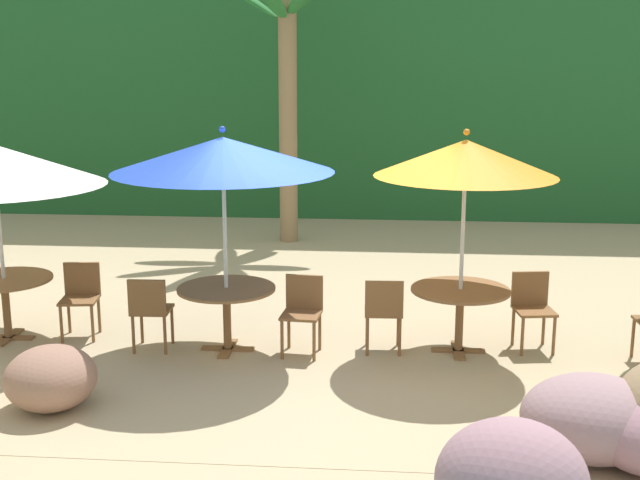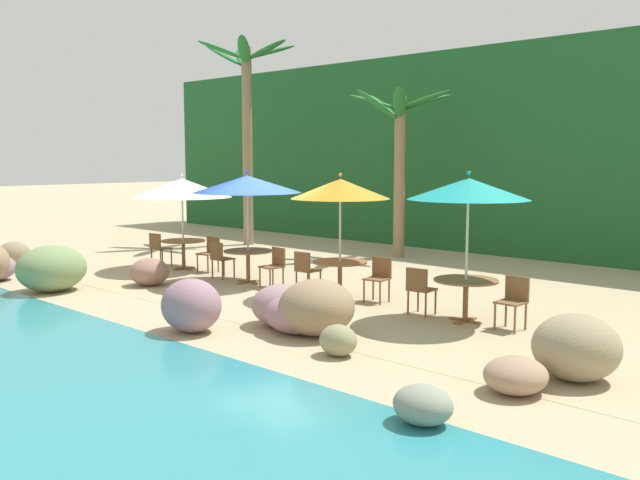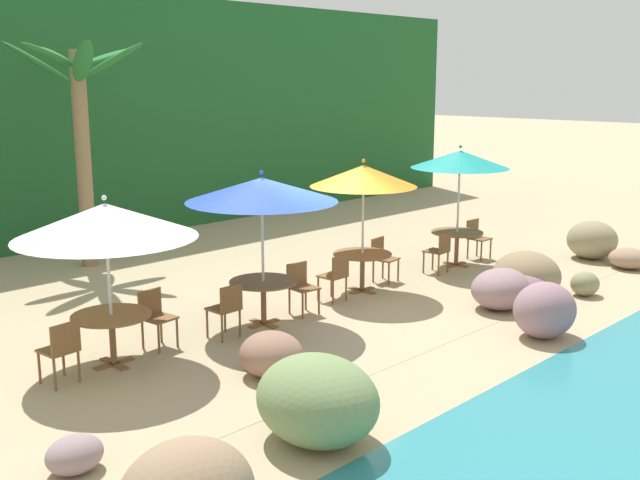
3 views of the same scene
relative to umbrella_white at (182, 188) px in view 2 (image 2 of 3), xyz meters
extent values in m
plane|color=tan|center=(3.78, -0.22, -2.06)|extent=(120.00, 120.00, 0.00)
cube|color=tan|center=(3.78, -0.22, -2.06)|extent=(18.00, 5.20, 0.01)
cube|color=#1E5628|center=(3.78, 8.78, 0.94)|extent=(28.00, 2.40, 6.00)
ellipsoid|color=#9C7B62|center=(10.53, -2.84, -1.84)|extent=(0.75, 0.82, 0.44)
ellipsoid|color=gray|center=(7.95, -3.11, -1.84)|extent=(0.57, 0.51, 0.45)
ellipsoid|color=#937857|center=(6.93, -2.47, -1.61)|extent=(1.22, 1.22, 0.90)
ellipsoid|color=#768E58|center=(0.39, -3.65, -1.57)|extent=(1.24, 1.47, 0.99)
ellipsoid|color=gray|center=(10.27, -4.39, -1.85)|extent=(0.66, 0.59, 0.42)
ellipsoid|color=gray|center=(6.61, -2.60, -1.74)|extent=(1.09, 0.99, 0.64)
ellipsoid|color=#8C785C|center=(-3.62, -2.72, -1.73)|extent=(0.79, 0.80, 0.65)
ellipsoid|color=gray|center=(5.31, -3.71, -1.62)|extent=(1.05, 0.92, 0.87)
ellipsoid|color=gray|center=(10.85, -1.86, -1.64)|extent=(1.10, 1.09, 0.85)
ellipsoid|color=#976C59|center=(1.30, -1.86, -1.76)|extent=(0.86, 0.87, 0.61)
ellipsoid|color=gray|center=(6.15, -2.44, -1.71)|extent=(1.18, 1.00, 0.71)
ellipsoid|color=gray|center=(-1.82, -2.35, -1.87)|extent=(0.60, 0.51, 0.39)
cylinder|color=silver|center=(0.00, 0.00, -0.98)|extent=(0.04, 0.04, 2.16)
cone|color=white|center=(0.00, 0.00, 0.00)|extent=(2.48, 2.48, 0.47)
sphere|color=white|center=(0.00, 0.00, 0.32)|extent=(0.07, 0.07, 0.07)
cube|color=brown|center=(0.00, 0.00, -2.04)|extent=(0.60, 0.12, 0.03)
cube|color=brown|center=(0.00, 0.00, -2.04)|extent=(0.12, 0.60, 0.03)
cylinder|color=brown|center=(0.00, 0.00, -1.69)|extent=(0.09, 0.09, 0.71)
cylinder|color=brown|center=(0.00, 0.00, -1.33)|extent=(1.10, 1.10, 0.03)
cylinder|color=brown|center=(1.04, -0.04, -1.83)|extent=(0.04, 0.04, 0.45)
cylinder|color=brown|center=(0.69, -0.09, -1.83)|extent=(0.04, 0.04, 0.45)
cylinder|color=brown|center=(1.00, 0.31, -1.83)|extent=(0.04, 0.04, 0.45)
cylinder|color=brown|center=(0.64, 0.26, -1.83)|extent=(0.04, 0.04, 0.45)
cube|color=brown|center=(0.84, 0.11, -1.59)|extent=(0.47, 0.47, 0.03)
cube|color=brown|center=(0.82, 0.31, -1.40)|extent=(0.42, 0.09, 0.42)
cylinder|color=brown|center=(-1.04, 0.07, -1.83)|extent=(0.04, 0.04, 0.45)
cylinder|color=brown|center=(-0.69, 0.11, -1.83)|extent=(0.04, 0.04, 0.45)
cylinder|color=brown|center=(-1.01, -0.28, -1.83)|extent=(0.04, 0.04, 0.45)
cylinder|color=brown|center=(-0.65, -0.25, -1.83)|extent=(0.04, 0.04, 0.45)
cube|color=brown|center=(-0.85, -0.09, -1.59)|extent=(0.46, 0.46, 0.03)
cube|color=brown|center=(-0.83, -0.28, -1.40)|extent=(0.42, 0.08, 0.42)
cylinder|color=silver|center=(2.65, -0.16, -0.90)|extent=(0.04, 0.04, 2.33)
cone|color=blue|center=(2.65, -0.16, 0.17)|extent=(2.42, 2.42, 0.38)
sphere|color=blue|center=(2.65, -0.16, 0.44)|extent=(0.07, 0.07, 0.07)
cube|color=brown|center=(2.65, -0.16, -2.04)|extent=(0.60, 0.12, 0.03)
cube|color=brown|center=(2.65, -0.16, -2.04)|extent=(0.12, 0.60, 0.03)
cylinder|color=brown|center=(2.65, -0.16, -1.69)|extent=(0.09, 0.09, 0.71)
cylinder|color=brown|center=(2.65, -0.16, -1.33)|extent=(1.10, 1.10, 0.03)
cylinder|color=brown|center=(3.66, -0.43, -1.83)|extent=(0.04, 0.04, 0.45)
cylinder|color=brown|center=(3.30, -0.40, -1.83)|extent=(0.04, 0.04, 0.45)
cylinder|color=brown|center=(3.69, -0.07, -1.83)|extent=(0.04, 0.04, 0.45)
cylinder|color=brown|center=(3.34, -0.04, -1.83)|extent=(0.04, 0.04, 0.45)
cube|color=brown|center=(3.50, -0.24, -1.59)|extent=(0.46, 0.46, 0.03)
cube|color=brown|center=(3.52, -0.04, -1.40)|extent=(0.42, 0.07, 0.42)
cylinder|color=brown|center=(1.62, -0.02, -1.83)|extent=(0.04, 0.04, 0.45)
cylinder|color=brown|center=(1.97, 0.00, -1.83)|extent=(0.04, 0.04, 0.45)
cylinder|color=brown|center=(1.63, -0.37, -1.83)|extent=(0.04, 0.04, 0.45)
cylinder|color=brown|center=(1.99, -0.36, -1.83)|extent=(0.04, 0.04, 0.45)
cube|color=brown|center=(1.80, -0.19, -1.59)|extent=(0.43, 0.43, 0.03)
cube|color=brown|center=(1.81, -0.39, -1.40)|extent=(0.42, 0.05, 0.42)
cylinder|color=silver|center=(5.26, 0.00, -0.91)|extent=(0.04, 0.04, 2.30)
cone|color=orange|center=(5.26, 0.00, 0.14)|extent=(1.98, 1.98, 0.39)
sphere|color=orange|center=(5.26, 0.00, 0.41)|extent=(0.07, 0.07, 0.07)
cube|color=brown|center=(5.26, 0.00, -2.04)|extent=(0.60, 0.12, 0.03)
cube|color=brown|center=(5.26, 0.00, -2.04)|extent=(0.12, 0.60, 0.03)
cylinder|color=brown|center=(5.26, 0.00, -1.69)|extent=(0.09, 0.09, 0.71)
cylinder|color=brown|center=(5.26, 0.00, -1.33)|extent=(1.10, 1.10, 0.03)
cylinder|color=brown|center=(6.30, -0.02, -1.83)|extent=(0.04, 0.04, 0.45)
cylinder|color=brown|center=(5.95, -0.08, -1.83)|extent=(0.04, 0.04, 0.45)
cylinder|color=brown|center=(6.25, 0.33, -1.83)|extent=(0.04, 0.04, 0.45)
cylinder|color=brown|center=(5.89, 0.28, -1.83)|extent=(0.04, 0.04, 0.45)
cube|color=brown|center=(6.10, 0.13, -1.59)|extent=(0.48, 0.48, 0.03)
cube|color=brown|center=(6.07, 0.32, -1.40)|extent=(0.42, 0.10, 0.42)
cylinder|color=brown|center=(4.22, 0.15, -1.83)|extent=(0.04, 0.04, 0.45)
cylinder|color=brown|center=(4.58, 0.16, -1.83)|extent=(0.04, 0.04, 0.45)
cylinder|color=brown|center=(4.23, -0.21, -1.83)|extent=(0.04, 0.04, 0.45)
cylinder|color=brown|center=(4.59, -0.20, -1.83)|extent=(0.04, 0.04, 0.45)
cube|color=brown|center=(4.41, -0.03, -1.59)|extent=(0.43, 0.43, 0.03)
cube|color=brown|center=(4.41, -0.23, -1.40)|extent=(0.42, 0.05, 0.42)
cylinder|color=silver|center=(8.20, -0.09, -0.87)|extent=(0.04, 0.04, 2.39)
cone|color=teal|center=(8.20, -0.09, 0.23)|extent=(2.06, 2.06, 0.36)
sphere|color=teal|center=(8.20, -0.09, 0.49)|extent=(0.07, 0.07, 0.07)
cube|color=brown|center=(8.20, -0.09, -2.04)|extent=(0.60, 0.12, 0.03)
cube|color=brown|center=(8.20, -0.09, -2.04)|extent=(0.12, 0.60, 0.03)
cylinder|color=brown|center=(8.20, -0.09, -1.69)|extent=(0.09, 0.09, 0.71)
cylinder|color=brown|center=(8.20, -0.09, -1.33)|extent=(1.10, 1.10, 0.03)
cylinder|color=brown|center=(9.22, -0.29, -1.83)|extent=(0.04, 0.04, 0.45)
cylinder|color=brown|center=(8.86, -0.28, -1.83)|extent=(0.04, 0.04, 0.45)
cylinder|color=brown|center=(9.23, 0.06, -1.83)|extent=(0.04, 0.04, 0.45)
cylinder|color=brown|center=(8.87, 0.07, -1.83)|extent=(0.04, 0.04, 0.45)
cube|color=brown|center=(9.05, -0.11, -1.59)|extent=(0.43, 0.43, 0.03)
cube|color=brown|center=(9.05, 0.09, -1.40)|extent=(0.42, 0.05, 0.42)
cylinder|color=brown|center=(7.16, 0.00, -1.83)|extent=(0.04, 0.04, 0.45)
cylinder|color=brown|center=(7.51, 0.03, -1.83)|extent=(0.04, 0.04, 0.45)
cylinder|color=brown|center=(7.19, -0.35, -1.83)|extent=(0.04, 0.04, 0.45)
cylinder|color=brown|center=(7.54, -0.32, -1.83)|extent=(0.04, 0.04, 0.45)
cube|color=brown|center=(7.35, -0.16, -1.59)|extent=(0.45, 0.45, 0.03)
cube|color=brown|center=(7.37, -0.36, -1.40)|extent=(0.42, 0.07, 0.42)
cylinder|color=olive|center=(-2.59, 4.45, 1.09)|extent=(0.32, 0.32, 6.29)
ellipsoid|color=#236B2D|center=(-1.81, 4.58, 4.08)|extent=(1.58, 0.61, 0.59)
ellipsoid|color=#236B2D|center=(-2.09, 5.07, 4.10)|extent=(1.25, 1.44, 0.53)
ellipsoid|color=#236B2D|center=(-2.77, 5.22, 4.10)|extent=(0.70, 1.60, 0.54)
ellipsoid|color=#236B2D|center=(-3.26, 4.86, 3.96)|extent=(1.39, 1.04, 0.93)
ellipsoid|color=#236B2D|center=(-3.34, 4.20, 3.99)|extent=(1.50, 0.80, 0.84)
ellipsoid|color=#236B2D|center=(-2.90, 3.72, 4.08)|extent=(0.94, 1.56, 0.57)
ellipsoid|color=#236B2D|center=(-2.04, 3.88, 4.03)|extent=(1.30, 1.33, 0.74)
cylinder|color=olive|center=(2.66, 5.52, 0.20)|extent=(0.32, 0.32, 4.52)
ellipsoid|color=#236B2D|center=(3.42, 5.61, 2.33)|extent=(1.54, 0.53, 0.51)
ellipsoid|color=#236B2D|center=(3.07, 6.17, 2.33)|extent=(1.11, 1.47, 0.50)
ellipsoid|color=#236B2D|center=(2.63, 6.28, 2.30)|extent=(0.42, 1.50, 0.60)
ellipsoid|color=#236B2D|center=(1.92, 5.71, 2.19)|extent=(1.41, 0.69, 0.90)
ellipsoid|color=#236B2D|center=(1.95, 5.24, 2.32)|extent=(1.53, 0.89, 0.54)
ellipsoid|color=#236B2D|center=(2.41, 4.80, 2.20)|extent=(0.80, 1.42, 0.87)
ellipsoid|color=#236B2D|center=(3.09, 4.89, 2.22)|extent=(1.09, 1.37, 0.81)
camera|label=1|loc=(4.45, -8.94, 1.22)|focal=46.52mm
camera|label=2|loc=(14.21, -10.25, 0.74)|focal=38.50mm
camera|label=3|loc=(-5.08, -9.08, 1.88)|focal=42.39mm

